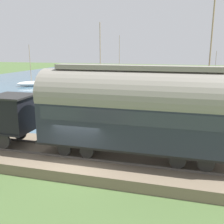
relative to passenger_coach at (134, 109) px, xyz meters
The scene contains 11 objects.
ground_plane 4.41m from the passenger_coach, 115.11° to the left, with size 200.00×200.00×0.00m, color #476033.
harbor_water 42.92m from the passenger_coach, ahead, with size 80.00×80.00×0.01m.
rail_embankment 4.01m from the passenger_coach, 90.00° to the left, with size 4.82×56.00×0.68m.
passenger_coach is the anchor object (origin of this frame).
sailboat_black 7.40m from the passenger_coach, 34.14° to the right, with size 3.59×5.89×9.67m.
sailboat_red 17.24m from the passenger_coach, 23.58° to the left, with size 4.22×5.05×9.06m.
sailboat_green 46.55m from the passenger_coach, 14.76° to the left, with size 2.84×5.74×9.12m.
sailboat_white 35.50m from the passenger_coach, 40.45° to the left, with size 3.84×4.93×6.95m.
sailboat_navy 48.33m from the passenger_coach, 10.25° to the right, with size 3.23×4.44×5.81m.
rowboat_mid_harbor 12.02m from the passenger_coach, 25.65° to the right, with size 1.46×2.41×0.50m.
rowboat_off_pier 11.02m from the passenger_coach, 17.64° to the left, with size 2.30×2.51×0.34m.
Camera 1 is at (-11.50, -5.03, 6.24)m, focal length 42.00 mm.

